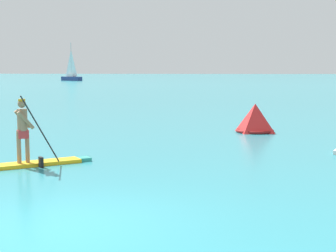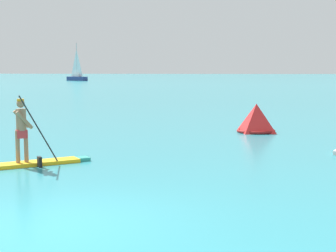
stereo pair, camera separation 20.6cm
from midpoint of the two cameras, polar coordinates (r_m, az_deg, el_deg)
name	(u,v)px [view 1 (the left image)]	position (r m, az deg, el deg)	size (l,w,h in m)	color
ground	(60,224)	(8.80, -12.60, -10.61)	(440.00, 440.00, 0.00)	teal
paddleboarder_mid_center	(29,150)	(13.95, -15.62, -2.60)	(2.87, 2.18, 1.93)	yellow
race_marker_buoy	(255,120)	(20.80, 9.36, 0.71)	(1.76, 1.76, 1.15)	red
sailboat_left_horizon	(71,76)	(106.88, -10.73, 5.50)	(4.89, 3.73, 7.70)	navy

